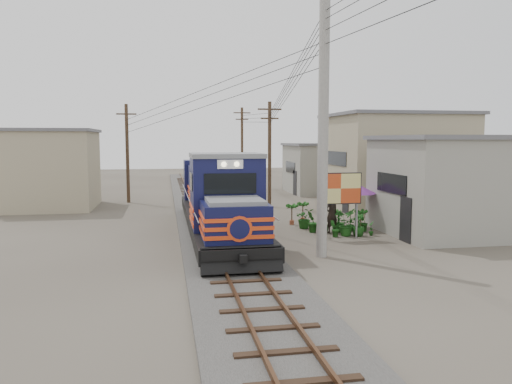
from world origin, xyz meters
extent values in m
plane|color=#473F35|center=(0.00, 0.00, 0.00)|extent=(120.00, 120.00, 0.00)
cube|color=#595651|center=(0.00, 10.00, 0.08)|extent=(3.60, 70.00, 0.16)
cube|color=#51331E|center=(-0.54, 10.00, 0.26)|extent=(0.08, 70.00, 0.12)
cube|color=#51331E|center=(0.54, 10.00, 0.26)|extent=(0.08, 70.00, 0.12)
cube|color=black|center=(0.00, 4.55, 0.75)|extent=(2.79, 15.40, 0.53)
cube|color=black|center=(0.00, -0.27, 0.46)|extent=(2.12, 3.08, 0.63)
cube|color=black|center=(0.00, 9.36, 0.46)|extent=(2.12, 3.08, 0.63)
cube|color=#10123B|center=(0.00, -1.42, 1.57)|extent=(2.29, 2.31, 1.44)
cube|color=#10123B|center=(0.00, 0.99, 2.34)|extent=(2.74, 2.50, 2.98)
cube|color=slate|center=(0.00, 0.99, 3.88)|extent=(2.79, 2.63, 0.17)
cube|color=black|center=(0.00, -0.28, 2.87)|extent=(1.95, 0.06, 0.77)
cube|color=white|center=(0.00, -0.29, 3.59)|extent=(0.96, 0.06, 0.34)
cube|color=#10123B|center=(0.00, 6.95, 1.96)|extent=(2.18, 9.43, 2.21)
cube|color=slate|center=(0.00, 6.95, 3.11)|extent=(1.95, 9.43, 0.17)
cube|color=#EA4216|center=(0.00, 4.55, 1.28)|extent=(2.83, 15.40, 0.13)
cube|color=#EA4216|center=(0.00, 4.55, 1.57)|extent=(2.83, 15.40, 0.13)
cube|color=#EA4216|center=(0.00, 4.55, 1.86)|extent=(2.83, 15.40, 0.13)
cylinder|color=#9E9B93|center=(3.50, -0.50, 5.00)|extent=(0.40, 0.40, 10.00)
cylinder|color=#4C3826|center=(4.50, 14.00, 3.50)|extent=(0.24, 0.24, 7.00)
cube|color=#4C3826|center=(4.50, 14.00, 6.50)|extent=(1.60, 0.10, 0.10)
cube|color=#4C3826|center=(4.50, 14.00, 5.90)|extent=(1.20, 0.10, 0.10)
cylinder|color=#4C3826|center=(4.80, 28.00, 3.75)|extent=(0.24, 0.24, 7.50)
cube|color=#4C3826|center=(4.80, 28.00, 7.00)|extent=(1.60, 0.10, 0.10)
cube|color=#4C3826|center=(4.80, 28.00, 6.40)|extent=(1.20, 0.10, 0.10)
cylinder|color=#4C3826|center=(-5.00, 18.00, 3.50)|extent=(0.24, 0.24, 7.00)
cube|color=#4C3826|center=(-5.00, 18.00, 6.50)|extent=(1.60, 0.10, 0.10)
cube|color=#4C3826|center=(-5.00, 18.00, 5.90)|extent=(1.20, 0.10, 0.10)
cube|color=gray|center=(11.50, 3.00, 2.25)|extent=(7.00, 6.00, 4.50)
cube|color=slate|center=(11.50, 3.00, 4.60)|extent=(7.35, 6.30, 0.20)
cube|color=black|center=(7.98, 3.00, 2.48)|extent=(0.05, 3.00, 0.90)
cube|color=tan|center=(12.50, 12.00, 3.00)|extent=(8.00, 7.00, 6.00)
cube|color=slate|center=(12.50, 12.00, 6.10)|extent=(8.40, 7.35, 0.20)
cube|color=black|center=(8.48, 12.00, 3.30)|extent=(0.05, 3.50, 0.90)
cube|color=gray|center=(11.00, 22.00, 2.00)|extent=(6.00, 6.00, 4.00)
cube|color=slate|center=(11.00, 22.00, 4.10)|extent=(6.30, 6.30, 0.20)
cube|color=black|center=(7.98, 22.00, 2.20)|extent=(0.05, 3.00, 0.90)
cube|color=tan|center=(-10.00, 16.00, 2.50)|extent=(6.00, 6.00, 5.00)
cube|color=slate|center=(-10.00, 16.00, 5.10)|extent=(6.30, 6.30, 0.20)
cylinder|color=#99999E|center=(4.59, 2.71, 1.11)|extent=(0.10, 0.10, 2.22)
cylinder|color=#99999E|center=(6.19, 2.70, 1.11)|extent=(0.10, 0.10, 2.22)
cube|color=black|center=(5.39, 2.71, 2.31)|extent=(1.96, 0.13, 1.42)
cube|color=#D4471C|center=(5.39, 2.68, 2.31)|extent=(1.87, 0.09, 1.33)
cylinder|color=black|center=(7.11, 5.19, 0.05)|extent=(0.42, 0.42, 0.10)
cylinder|color=#99999E|center=(7.11, 5.19, 1.05)|extent=(0.05, 0.05, 2.10)
cone|color=#6A297B|center=(7.11, 5.19, 2.05)|extent=(2.71, 2.71, 0.52)
imported|color=black|center=(5.51, 4.19, 0.93)|extent=(0.79, 0.64, 1.87)
imported|color=#194D16|center=(4.65, 3.19, 0.51)|extent=(0.51, 0.63, 1.02)
imported|color=#194D16|center=(5.29, 3.12, 0.39)|extent=(0.48, 0.41, 0.79)
imported|color=#194D16|center=(5.87, 3.33, 0.54)|extent=(1.28, 1.25, 1.07)
imported|color=#194D16|center=(6.48, 3.18, 0.53)|extent=(0.73, 0.73, 1.05)
imported|color=#194D16|center=(7.11, 3.18, 0.35)|extent=(0.36, 0.43, 0.70)
imported|color=#194D16|center=(4.61, 4.40, 0.53)|extent=(0.70, 0.74, 1.07)
imported|color=#194D16|center=(5.21, 4.35, 0.43)|extent=(0.76, 0.85, 0.86)
imported|color=#194D16|center=(5.88, 4.31, 0.56)|extent=(0.82, 0.82, 1.12)
imported|color=#194D16|center=(6.56, 4.42, 0.57)|extent=(0.41, 0.60, 1.13)
imported|color=#194D16|center=(7.14, 4.28, 0.46)|extent=(0.57, 0.49, 0.92)
imported|color=#194D16|center=(4.57, 5.58, 0.52)|extent=(1.00, 0.88, 1.05)
camera|label=1|loc=(-2.38, -18.61, 4.50)|focal=35.00mm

